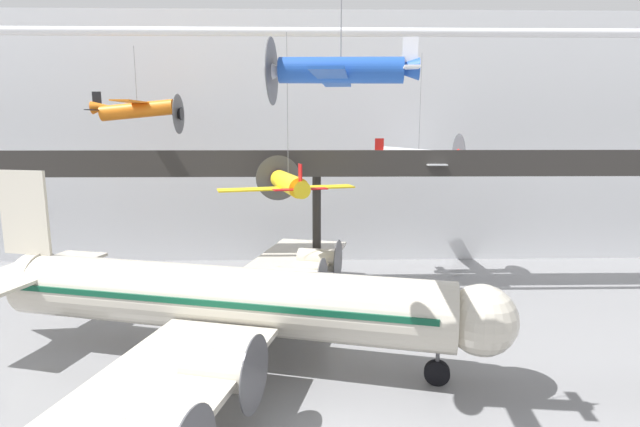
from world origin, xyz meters
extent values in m
cube|color=silver|center=(0.00, 31.42, 11.68)|extent=(140.00, 3.00, 23.37)
cube|color=#2D2B28|center=(0.00, 21.67, 9.61)|extent=(110.00, 3.20, 0.90)
cube|color=#2D2B28|center=(0.00, 20.13, 10.61)|extent=(110.00, 0.12, 1.10)
cylinder|color=#2D2B28|center=(0.00, 22.63, 4.58)|extent=(0.70, 0.70, 9.16)
cylinder|color=silver|center=(0.00, 17.67, 19.21)|extent=(120.00, 0.60, 0.60)
cylinder|color=beige|center=(-5.41, 8.60, 3.65)|extent=(25.00, 9.62, 3.57)
sphere|color=beige|center=(7.75, 5.24, 3.65)|extent=(3.50, 3.50, 3.50)
cone|color=beige|center=(-18.74, 12.01, 3.92)|extent=(5.31, 4.33, 3.28)
cube|color=#0F4C33|center=(-5.41, 8.60, 4.01)|extent=(23.34, 9.26, 0.32)
cube|color=beige|center=(-2.15, 17.83, 2.85)|extent=(9.55, 16.86, 0.28)
cube|color=beige|center=(-6.98, -1.05, 2.85)|extent=(9.55, 16.86, 0.28)
cylinder|color=beige|center=(-1.34, 14.01, 2.90)|extent=(3.23, 2.38, 1.71)
cylinder|color=#4C4C51|center=(0.21, 13.61, 2.90)|extent=(0.86, 3.17, 3.25)
cylinder|color=beige|center=(0.00, 19.25, 2.90)|extent=(3.23, 2.38, 1.71)
cylinder|color=#4C4C51|center=(1.55, 18.86, 2.90)|extent=(0.86, 3.17, 3.25)
cylinder|color=beige|center=(-4.43, 1.91, 2.90)|extent=(3.23, 2.38, 1.71)
cylinder|color=#4C4C51|center=(-2.89, 1.52, 2.90)|extent=(0.86, 3.17, 3.25)
cube|color=beige|center=(-17.35, 11.66, 7.93)|extent=(3.13, 0.98, 5.00)
cube|color=beige|center=(-17.01, 11.57, 4.36)|extent=(5.38, 9.78, 0.20)
cylinder|color=#4C4C51|center=(5.81, 5.74, 1.26)|extent=(0.20, 0.20, 1.21)
cylinder|color=black|center=(5.81, 5.74, 0.65)|extent=(1.35, 0.69, 1.30)
cylinder|color=#4C4C51|center=(-4.42, 11.30, 1.26)|extent=(0.20, 0.20, 1.21)
cylinder|color=black|center=(-4.42, 11.30, 0.65)|extent=(1.35, 0.69, 1.30)
cylinder|color=#4C4C51|center=(-5.83, 5.77, 1.26)|extent=(0.20, 0.20, 1.21)
cylinder|color=black|center=(-5.83, 5.77, 0.65)|extent=(1.35, 0.69, 1.30)
cylinder|color=orange|center=(-13.77, 21.81, 14.15)|extent=(5.74, 1.37, 1.68)
cone|color=black|center=(-10.83, 21.70, 13.88)|extent=(0.97, 1.08, 1.05)
cylinder|color=#4C4C51|center=(-10.63, 21.70, 13.86)|extent=(0.15, 3.03, 3.03)
cone|color=orange|center=(-16.51, 21.91, 14.40)|extent=(1.63, 1.05, 1.12)
cube|color=orange|center=(-13.43, 21.80, 14.70)|extent=(1.67, 8.53, 0.10)
cube|color=black|center=(-16.85, 21.92, 14.85)|extent=(0.69, 0.08, 1.40)
cube|color=black|center=(-16.85, 21.92, 14.15)|extent=(0.79, 3.05, 0.06)
cylinder|color=slate|center=(-13.77, 21.81, 16.82)|extent=(0.04, 0.04, 4.17)
cylinder|color=#1E4CAD|center=(0.57, 1.55, 14.98)|extent=(4.70, 1.48, 1.00)
cone|color=white|center=(-1.83, 1.83, 14.95)|extent=(0.86, 0.94, 0.86)
cylinder|color=#4C4C51|center=(-2.00, 1.85, 14.95)|extent=(0.32, 2.48, 2.49)
cone|color=#1E4CAD|center=(2.81, 1.30, 15.00)|extent=(1.33, 0.95, 0.82)
cube|color=#1E4CAD|center=(0.29, 1.58, 14.69)|extent=(1.91, 7.06, 0.10)
cube|color=white|center=(3.09, 1.26, 15.55)|extent=(0.57, 0.12, 1.15)
cube|color=white|center=(3.09, 1.26, 14.98)|extent=(0.84, 2.53, 0.06)
cylinder|color=slate|center=(0.57, 1.55, 17.18)|extent=(0.04, 0.04, 3.45)
cylinder|color=silver|center=(8.53, 24.03, 10.45)|extent=(6.16, 1.46, 1.70)
cone|color=red|center=(11.70, 24.14, 10.69)|extent=(1.04, 1.16, 1.13)
cylinder|color=#4C4C51|center=(11.92, 24.15, 10.71)|extent=(0.15, 3.26, 3.26)
cone|color=silver|center=(5.58, 23.94, 10.23)|extent=(1.73, 1.12, 1.18)
cube|color=silver|center=(8.90, 24.05, 10.08)|extent=(1.78, 9.19, 0.10)
cube|color=red|center=(5.21, 23.92, 11.20)|extent=(0.74, 0.08, 1.50)
cube|color=red|center=(5.21, 23.92, 10.45)|extent=(0.84, 3.28, 0.06)
cylinder|color=slate|center=(8.53, 24.03, 14.92)|extent=(0.04, 0.04, 7.69)
cylinder|color=yellow|center=(-1.97, 14.93, 9.26)|extent=(2.73, 6.12, 1.26)
cone|color=red|center=(-2.78, 17.97, 9.27)|extent=(1.34, 1.25, 1.12)
cylinder|color=#4C4C51|center=(-2.83, 18.18, 9.27)|extent=(3.13, 0.86, 3.23)
cone|color=yellow|center=(-1.23, 12.11, 9.26)|extent=(1.43, 1.83, 1.06)
cube|color=yellow|center=(-2.07, 15.29, 8.89)|extent=(9.14, 3.73, 0.10)
cube|color=red|center=(-1.13, 11.75, 10.01)|extent=(0.24, 0.72, 1.49)
cube|color=red|center=(-1.13, 11.75, 9.26)|extent=(3.31, 1.53, 0.06)
cylinder|color=slate|center=(-1.97, 14.93, 14.30)|extent=(0.04, 0.04, 8.82)
camera|label=1|loc=(-0.62, -17.54, 12.92)|focal=28.00mm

